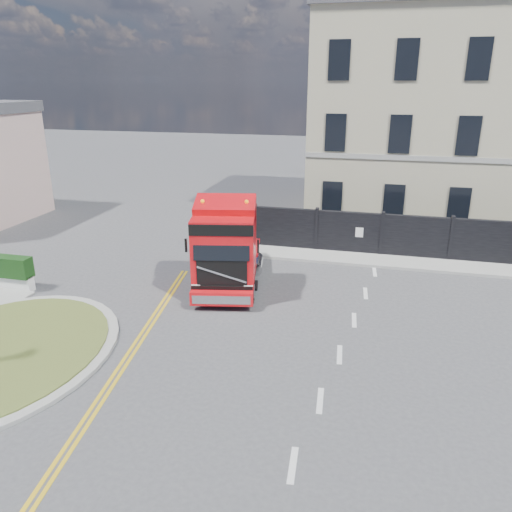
# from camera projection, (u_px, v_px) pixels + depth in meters

# --- Properties ---
(ground) EXTENTS (120.00, 120.00, 0.00)m
(ground) POSITION_uv_depth(u_px,v_px,m) (247.00, 337.00, 15.91)
(ground) COLOR #424244
(ground) RESTS_ON ground
(hoarding_fence) EXTENTS (18.80, 0.25, 2.00)m
(hoarding_fence) POSITION_uv_depth(u_px,v_px,m) (440.00, 239.00, 22.33)
(hoarding_fence) COLOR black
(hoarding_fence) RESTS_ON ground
(georgian_building) EXTENTS (12.30, 10.30, 12.80)m
(georgian_building) POSITION_uv_depth(u_px,v_px,m) (427.00, 117.00, 27.72)
(georgian_building) COLOR #B3AB8E
(georgian_building) RESTS_ON ground
(pavement_far) EXTENTS (20.00, 1.60, 0.12)m
(pavement_far) POSITION_uv_depth(u_px,v_px,m) (426.00, 265.00, 21.94)
(pavement_far) COLOR #979791
(pavement_far) RESTS_ON ground
(truck) EXTENTS (3.35, 6.27, 3.56)m
(truck) POSITION_uv_depth(u_px,v_px,m) (227.00, 250.00, 19.03)
(truck) COLOR black
(truck) RESTS_ON ground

